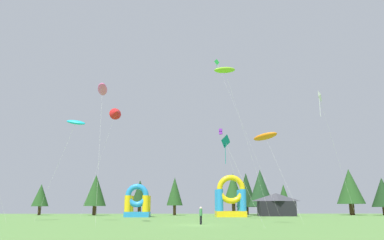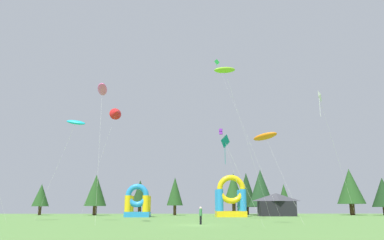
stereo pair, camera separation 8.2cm
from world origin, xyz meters
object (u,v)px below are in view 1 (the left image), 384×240
object	(u,v)px
kite_lime_parafoil	(225,70)
kite_white_diamond	(319,98)
kite_cyan_parafoil	(76,122)
kite_orange_parafoil	(265,136)
inflatable_red_slide	(137,205)
kite_red_delta	(116,113)
kite_purple_box	(221,132)
person_left_edge	(201,214)
kite_green_diamond	(218,66)
festival_tent	(276,205)
kite_pink_parafoil	(102,89)
kite_teal_diamond	(225,143)
inflatable_yellow_castle	(231,201)

from	to	relation	value
kite_lime_parafoil	kite_white_diamond	xyz separation A→B (m)	(10.26, -7.08, -6.08)
kite_cyan_parafoil	kite_lime_parafoil	world-z (taller)	kite_lime_parafoil
kite_orange_parafoil	inflatable_red_slide	size ratio (longest dim) A/B	1.74
kite_red_delta	inflatable_red_slide	size ratio (longest dim) A/B	3.23
kite_purple_box	person_left_edge	world-z (taller)	kite_purple_box
kite_orange_parafoil	kite_lime_parafoil	world-z (taller)	kite_lime_parafoil
person_left_edge	kite_white_diamond	bearing A→B (deg)	-37.87
kite_purple_box	inflatable_red_slide	distance (m)	19.42
kite_purple_box	kite_green_diamond	bearing A→B (deg)	-102.50
kite_purple_box	festival_tent	distance (m)	17.94
kite_lime_parafoil	kite_pink_parafoil	size ratio (longest dim) A/B	1.38
kite_pink_parafoil	kite_lime_parafoil	bearing A→B (deg)	30.23
kite_orange_parafoil	inflatable_red_slide	bearing A→B (deg)	121.24
kite_green_diamond	kite_teal_diamond	xyz separation A→B (m)	(-2.63, -31.30, -19.18)
person_left_edge	kite_green_diamond	bearing A→B (deg)	29.15
person_left_edge	kite_pink_parafoil	bearing A→B (deg)	121.59
kite_green_diamond	kite_orange_parafoil	bearing A→B (deg)	-83.33
kite_purple_box	inflatable_yellow_castle	bearing A→B (deg)	34.80
kite_red_delta	person_left_edge	world-z (taller)	kite_red_delta
kite_green_diamond	inflatable_yellow_castle	distance (m)	23.97
kite_orange_parafoil	inflatable_yellow_castle	xyz separation A→B (m)	(-0.38, 27.27, -6.38)
kite_orange_parafoil	kite_pink_parafoil	world-z (taller)	kite_pink_parafoil
inflatable_red_slide	kite_purple_box	bearing A→B (deg)	-4.96
kite_white_diamond	kite_green_diamond	bearing A→B (deg)	116.26
kite_cyan_parafoil	inflatable_yellow_castle	bearing A→B (deg)	43.89
kite_white_diamond	person_left_edge	bearing A→B (deg)	-167.45
kite_orange_parafoil	inflatable_yellow_castle	bearing A→B (deg)	90.80
kite_red_delta	kite_cyan_parafoil	bearing A→B (deg)	-98.10
kite_cyan_parafoil	festival_tent	bearing A→B (deg)	40.13
kite_lime_parafoil	person_left_edge	world-z (taller)	kite_lime_parafoil
kite_red_delta	kite_lime_parafoil	xyz separation A→B (m)	(16.97, -11.54, 3.31)
kite_teal_diamond	inflatable_yellow_castle	distance (m)	36.12
person_left_edge	kite_red_delta	bearing A→B (deg)	70.37
kite_purple_box	kite_white_diamond	bearing A→B (deg)	-68.28
kite_purple_box	kite_teal_diamond	bearing A→B (deg)	-95.51
inflatable_red_slide	kite_green_diamond	bearing A→B (deg)	-17.38
person_left_edge	inflatable_yellow_castle	distance (m)	28.37
kite_cyan_parafoil	festival_tent	xyz separation A→B (m)	(31.09, 26.21, -9.82)
kite_green_diamond	kite_red_delta	bearing A→B (deg)	-174.95
kite_white_diamond	festival_tent	world-z (taller)	kite_white_diamond
kite_purple_box	kite_white_diamond	xyz separation A→B (m)	(9.26, -23.24, -0.48)
kite_orange_parafoil	inflatable_red_slide	xyz separation A→B (m)	(-16.62, 27.41, -7.03)
kite_purple_box	kite_lime_parafoil	size ratio (longest dim) A/B	0.73
festival_tent	kite_green_diamond	bearing A→B (deg)	-140.79
kite_pink_parafoil	inflatable_yellow_castle	size ratio (longest dim) A/B	2.14
kite_green_diamond	kite_teal_diamond	world-z (taller)	kite_green_diamond
kite_teal_diamond	kite_red_delta	bearing A→B (deg)	116.20
kite_purple_box	kite_red_delta	world-z (taller)	kite_red_delta
kite_cyan_parafoil	inflatable_red_slide	world-z (taller)	kite_cyan_parafoil
kite_red_delta	kite_white_diamond	size ratio (longest dim) A/B	1.21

